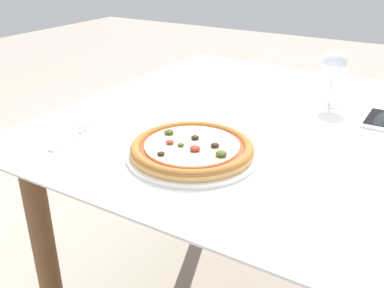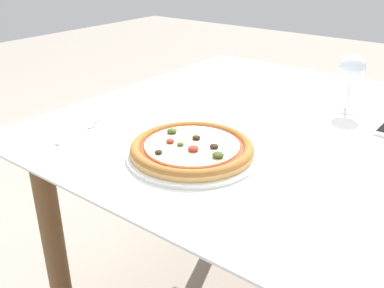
{
  "view_description": "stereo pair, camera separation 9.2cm",
  "coord_description": "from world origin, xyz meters",
  "px_view_note": "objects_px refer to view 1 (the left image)",
  "views": [
    {
      "loc": [
        0.36,
        -1.0,
        1.16
      ],
      "look_at": [
        -0.07,
        -0.29,
        0.77
      ],
      "focal_mm": 40.0,
      "sensor_mm": 36.0,
      "label": 1
    },
    {
      "loc": [
        0.43,
        -0.95,
        1.16
      ],
      "look_at": [
        -0.07,
        -0.29,
        0.77
      ],
      "focal_mm": 40.0,
      "sensor_mm": 36.0,
      "label": 2
    }
  ],
  "objects_px": {
    "wine_glass_far_right": "(334,66)",
    "cell_phone": "(380,119)",
    "pizza_plate": "(192,149)",
    "fork": "(73,136)",
    "dining_table": "(271,152)"
  },
  "relations": [
    {
      "from": "wine_glass_far_right",
      "to": "cell_phone",
      "type": "xyz_separation_m",
      "value": [
        0.15,
        -0.05,
        -0.11
      ]
    },
    {
      "from": "pizza_plate",
      "to": "cell_phone",
      "type": "xyz_separation_m",
      "value": [
        0.31,
        0.43,
        -0.01
      ]
    },
    {
      "from": "fork",
      "to": "wine_glass_far_right",
      "type": "height_order",
      "value": "wine_glass_far_right"
    },
    {
      "from": "pizza_plate",
      "to": "fork",
      "type": "distance_m",
      "value": 0.31
    },
    {
      "from": "dining_table",
      "to": "wine_glass_far_right",
      "type": "xyz_separation_m",
      "value": [
        0.09,
        0.2,
        0.21
      ]
    },
    {
      "from": "pizza_plate",
      "to": "wine_glass_far_right",
      "type": "bearing_deg",
      "value": 71.19
    },
    {
      "from": "dining_table",
      "to": "fork",
      "type": "bearing_deg",
      "value": -137.33
    },
    {
      "from": "pizza_plate",
      "to": "wine_glass_far_right",
      "type": "xyz_separation_m",
      "value": [
        0.17,
        0.48,
        0.1
      ]
    },
    {
      "from": "wine_glass_far_right",
      "to": "dining_table",
      "type": "bearing_deg",
      "value": -114.74
    },
    {
      "from": "pizza_plate",
      "to": "fork",
      "type": "xyz_separation_m",
      "value": [
        -0.3,
        -0.06,
        -0.01
      ]
    },
    {
      "from": "dining_table",
      "to": "fork",
      "type": "xyz_separation_m",
      "value": [
        -0.38,
        -0.35,
        0.09
      ]
    },
    {
      "from": "dining_table",
      "to": "pizza_plate",
      "type": "distance_m",
      "value": 0.32
    },
    {
      "from": "dining_table",
      "to": "pizza_plate",
      "type": "bearing_deg",
      "value": -104.53
    },
    {
      "from": "pizza_plate",
      "to": "cell_phone",
      "type": "height_order",
      "value": "pizza_plate"
    },
    {
      "from": "cell_phone",
      "to": "pizza_plate",
      "type": "bearing_deg",
      "value": -126.02
    }
  ]
}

